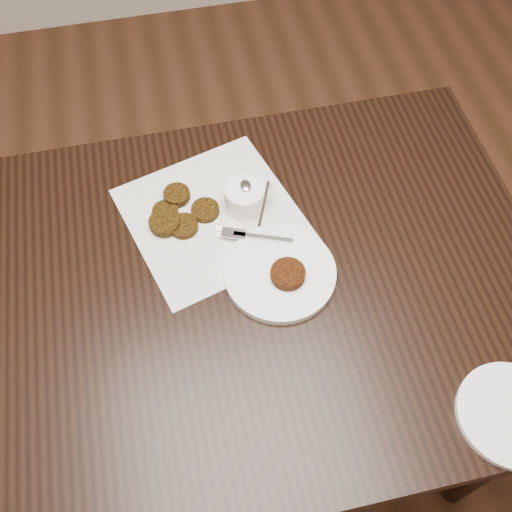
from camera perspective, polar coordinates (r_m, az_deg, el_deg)
The scene contains 7 objects.
floor at distance 1.77m, azimuth -0.15°, elevation -17.59°, with size 4.00×4.00×0.00m, color brown.
table at distance 1.44m, azimuth -3.71°, elevation -10.62°, with size 1.29×0.83×0.75m, color black.
napkin at distance 1.19m, azimuth -4.14°, elevation 3.79°, with size 0.32×0.32×0.00m, color silver.
sauce_ramekin at distance 1.15m, azimuth -1.12°, elevation 6.57°, with size 0.11×0.11×0.12m, color white, non-canonical shape.
patty_cluster at distance 1.18m, azimuth -7.57°, elevation 3.69°, with size 0.20×0.20×0.02m, color #55350B, non-canonical shape.
plate_with_patty at distance 1.10m, azimuth 2.32°, elevation -1.41°, with size 0.21×0.21×0.03m, color white, non-canonical shape.
plate_empty at distance 1.08m, azimuth 23.24°, elevation -13.79°, with size 0.18×0.18×0.01m, color white.
Camera 1 is at (-0.09, -0.44, 1.71)m, focal length 41.81 mm.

